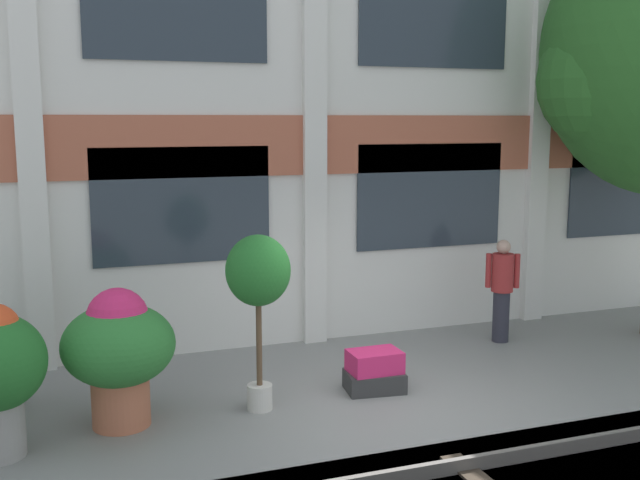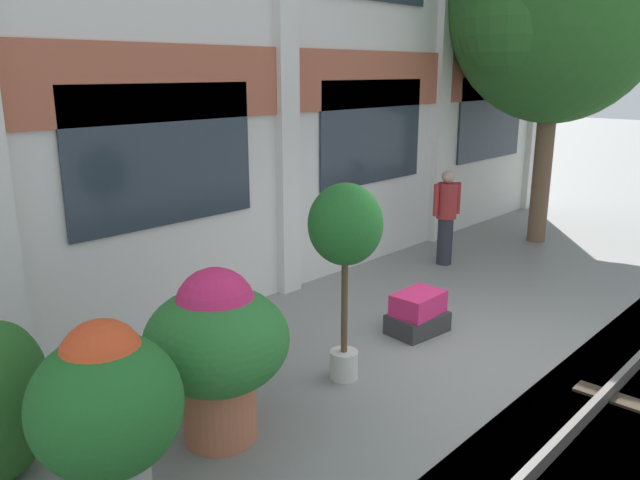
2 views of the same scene
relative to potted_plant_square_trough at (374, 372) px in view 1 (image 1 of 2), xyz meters
The scene contains 6 objects.
ground_plane 0.77m from the potted_plant_square_trough, 90.47° to the right, with size 80.00×80.00×0.00m, color gray.
apartment_facade 4.65m from the potted_plant_square_trough, 90.13° to the left, with size 16.56×0.64×8.22m.
potted_plant_square_trough is the anchor object (origin of this frame).
potted_plant_glazed_jar 3.27m from the potted_plant_square_trough, behind, with size 1.28×1.28×1.62m.
potted_plant_low_pan 2.09m from the potted_plant_square_trough, behind, with size 0.77×0.77×2.15m.
resident_by_doorway 3.14m from the potted_plant_square_trough, 25.75° to the left, with size 0.49×0.34×1.63m.
Camera 1 is at (-3.80, -7.78, 3.49)m, focal length 42.00 mm.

